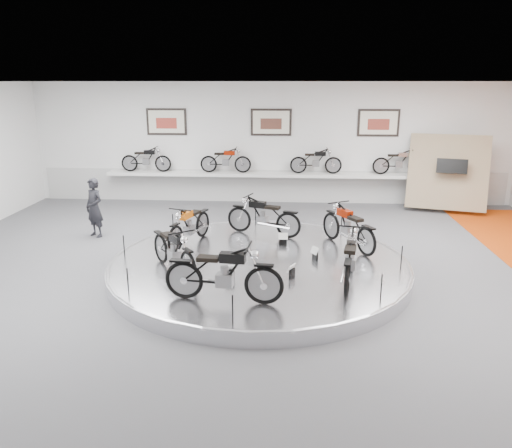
# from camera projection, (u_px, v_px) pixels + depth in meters

# --- Properties ---
(floor) EXTENTS (16.00, 16.00, 0.00)m
(floor) POSITION_uv_depth(u_px,v_px,m) (258.00, 279.00, 10.51)
(floor) COLOR #4C4C4E
(floor) RESTS_ON ground
(ceiling) EXTENTS (16.00, 16.00, 0.00)m
(ceiling) POSITION_uv_depth(u_px,v_px,m) (258.00, 82.00, 9.40)
(ceiling) COLOR white
(ceiling) RESTS_ON wall_back
(wall_back) EXTENTS (16.00, 0.00, 16.00)m
(wall_back) POSITION_uv_depth(u_px,v_px,m) (271.00, 143.00, 16.67)
(wall_back) COLOR white
(wall_back) RESTS_ON floor
(wall_front) EXTENTS (16.00, 0.00, 16.00)m
(wall_front) POSITION_uv_depth(u_px,v_px,m) (193.00, 403.00, 3.24)
(wall_front) COLOR white
(wall_front) RESTS_ON floor
(dado_band) EXTENTS (15.68, 0.04, 1.10)m
(dado_band) POSITION_uv_depth(u_px,v_px,m) (271.00, 186.00, 17.05)
(dado_band) COLOR #BCBCBA
(dado_band) RESTS_ON floor
(display_platform) EXTENTS (6.40, 6.40, 0.30)m
(display_platform) POSITION_uv_depth(u_px,v_px,m) (259.00, 267.00, 10.76)
(display_platform) COLOR silver
(display_platform) RESTS_ON floor
(platform_rim) EXTENTS (6.40, 6.40, 0.10)m
(platform_rim) POSITION_uv_depth(u_px,v_px,m) (259.00, 262.00, 10.72)
(platform_rim) COLOR #B2B2BA
(platform_rim) RESTS_ON display_platform
(shelf) EXTENTS (11.00, 0.55, 0.10)m
(shelf) POSITION_uv_depth(u_px,v_px,m) (270.00, 175.00, 16.66)
(shelf) COLOR silver
(shelf) RESTS_ON wall_back
(poster_left) EXTENTS (1.35, 0.06, 0.88)m
(poster_left) POSITION_uv_depth(u_px,v_px,m) (167.00, 122.00, 16.66)
(poster_left) COLOR silver
(poster_left) RESTS_ON wall_back
(poster_center) EXTENTS (1.35, 0.06, 0.88)m
(poster_center) POSITION_uv_depth(u_px,v_px,m) (271.00, 122.00, 16.44)
(poster_center) COLOR silver
(poster_center) RESTS_ON wall_back
(poster_right) EXTENTS (1.35, 0.06, 0.88)m
(poster_right) POSITION_uv_depth(u_px,v_px,m) (379.00, 123.00, 16.22)
(poster_right) COLOR silver
(poster_right) RESTS_ON wall_back
(display_panel) EXTENTS (2.56, 1.52, 2.30)m
(display_panel) POSITION_uv_depth(u_px,v_px,m) (448.00, 172.00, 15.66)
(display_panel) COLOR #8E7F5C
(display_panel) RESTS_ON floor
(shelf_bike_a) EXTENTS (1.22, 0.43, 0.73)m
(shelf_bike_a) POSITION_uv_depth(u_px,v_px,m) (146.00, 161.00, 16.81)
(shelf_bike_a) COLOR black
(shelf_bike_a) RESTS_ON shelf
(shelf_bike_b) EXTENTS (1.22, 0.43, 0.73)m
(shelf_bike_b) POSITION_uv_depth(u_px,v_px,m) (226.00, 162.00, 16.64)
(shelf_bike_b) COLOR maroon
(shelf_bike_b) RESTS_ON shelf
(shelf_bike_c) EXTENTS (1.22, 0.43, 0.73)m
(shelf_bike_c) POSITION_uv_depth(u_px,v_px,m) (316.00, 163.00, 16.45)
(shelf_bike_c) COLOR black
(shelf_bike_c) RESTS_ON shelf
(shelf_bike_d) EXTENTS (1.22, 0.43, 0.73)m
(shelf_bike_d) POSITION_uv_depth(u_px,v_px,m) (399.00, 164.00, 16.28)
(shelf_bike_d) COLOR #B2B3B7
(shelf_bike_d) RESTS_ON shelf
(bike_a) EXTENTS (1.36, 1.78, 1.00)m
(bike_a) POSITION_uv_depth(u_px,v_px,m) (348.00, 226.00, 11.44)
(bike_a) COLOR maroon
(bike_a) RESTS_ON display_platform
(bike_b) EXTENTS (1.78, 1.14, 0.99)m
(bike_b) POSITION_uv_depth(u_px,v_px,m) (263.00, 216.00, 12.37)
(bike_b) COLOR black
(bike_b) RESTS_ON display_platform
(bike_c) EXTENTS (1.05, 1.73, 0.96)m
(bike_c) POSITION_uv_depth(u_px,v_px,m) (189.00, 225.00, 11.64)
(bike_c) COLOR #CE5B0B
(bike_c) RESTS_ON display_platform
(bike_d) EXTENTS (1.45, 1.66, 0.96)m
(bike_d) POSITION_uv_depth(u_px,v_px,m) (174.00, 250.00, 9.93)
(bike_d) COLOR black
(bike_d) RESTS_ON display_platform
(bike_e) EXTENTS (1.85, 0.82, 1.05)m
(bike_e) POSITION_uv_depth(u_px,v_px,m) (223.00, 273.00, 8.59)
(bike_e) COLOR black
(bike_e) RESTS_ON display_platform
(bike_f) EXTENTS (0.92, 1.81, 1.01)m
(bike_f) POSITION_uv_depth(u_px,v_px,m) (351.00, 258.00, 9.41)
(bike_f) COLOR #B2B3B7
(bike_f) RESTS_ON display_platform
(visitor) EXTENTS (0.69, 0.62, 1.57)m
(visitor) POSITION_uv_depth(u_px,v_px,m) (94.00, 208.00, 13.18)
(visitor) COLOR black
(visitor) RESTS_ON floor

